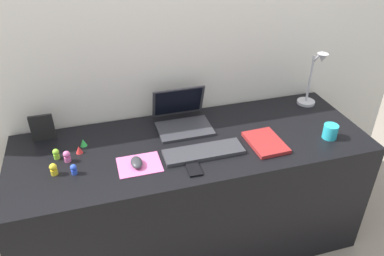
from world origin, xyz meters
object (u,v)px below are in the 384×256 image
Objects in this scene: laptop at (182,116)px; cell_phone at (193,168)px; mouse at (137,162)px; toy_figurine_yellow at (53,169)px; notebook_pad at (266,142)px; toy_figurine_green at (83,143)px; desk_lamp at (313,81)px; toy_figurine_pink at (67,156)px; keyboard at (204,152)px; coffee_mug at (330,131)px; toy_figurine_lime at (56,154)px; picture_frame at (42,128)px; toy_figurine_blue at (74,169)px; toy_figurine_red at (79,150)px.

laptop is 0.41m from cell_phone.
toy_figurine_yellow reaches higher than mouse.
notebook_pad is 0.96m from toy_figurine_green.
laptop is 3.12× the size of mouse.
desk_lamp is at bearing 9.76° from toy_figurine_yellow.
toy_figurine_pink reaches higher than mouse.
keyboard reaches higher than cell_phone.
mouse is 1.22× the size of coffee_mug.
toy_figurine_pink reaches higher than cell_phone.
toy_figurine_green is at bearing 146.79° from cell_phone.
notebook_pad is at bearing -9.47° from toy_figurine_lime.
desk_lamp reaches higher than toy_figurine_green.
toy_figurine_pink reaches higher than notebook_pad.
toy_figurine_pink is at bearing 169.13° from keyboard.
picture_frame is 0.37m from toy_figurine_blue.
toy_figurine_yellow is at bearing 166.34° from toy_figurine_blue.
keyboard is 0.13m from cell_phone.
keyboard is at bearing -13.09° from toy_figurine_lime.
toy_figurine_lime is (-0.72, 0.17, 0.02)m from keyboard.
coffee_mug is at bearing -10.20° from toy_figurine_red.
cell_phone is 0.44m from notebook_pad.
coffee_mug is 1.37m from toy_figurine_pink.
toy_figurine_yellow is (0.05, -0.32, -0.04)m from picture_frame.
toy_figurine_yellow reaches higher than toy_figurine_green.
laptop is at bearing 45.22° from mouse.
mouse is at bearing -35.90° from toy_figurine_red.
coffee_mug is at bearing -8.56° from notebook_pad.
laptop is 0.73× the size of keyboard.
notebook_pad is at bearing -2.66° from toy_figurine_yellow.
coffee_mug is (1.04, -0.04, 0.02)m from mouse.
picture_frame is at bearing 155.19° from keyboard.
keyboard is 7.39× the size of toy_figurine_lime.
keyboard is at bearing -16.94° from toy_figurine_red.
toy_figurine_red and toy_figurine_green have the same top height.
toy_figurine_red is (-0.95, 0.19, 0.01)m from notebook_pad.
toy_figurine_blue is at bearing -99.98° from toy_figurine_red.
mouse is 1.04m from coffee_mug.
toy_figurine_blue reaches higher than toy_figurine_red.
laptop is 1.25× the size of notebook_pad.
keyboard is 0.34m from notebook_pad.
desk_lamp is 0.38m from coffee_mug.
mouse is at bearing -6.84° from toy_figurine_yellow.
toy_figurine_pink reaches higher than keyboard.
toy_figurine_green is at bearing 68.47° from toy_figurine_red.
coffee_mug reaches higher than toy_figurine_blue.
picture_frame is 0.25m from toy_figurine_red.
toy_figurine_blue is at bearing -67.15° from picture_frame.
laptop is 5.05× the size of toy_figurine_pink.
desk_lamp is (1.13, 0.31, 0.15)m from mouse.
laptop is 5.74× the size of toy_figurine_blue.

